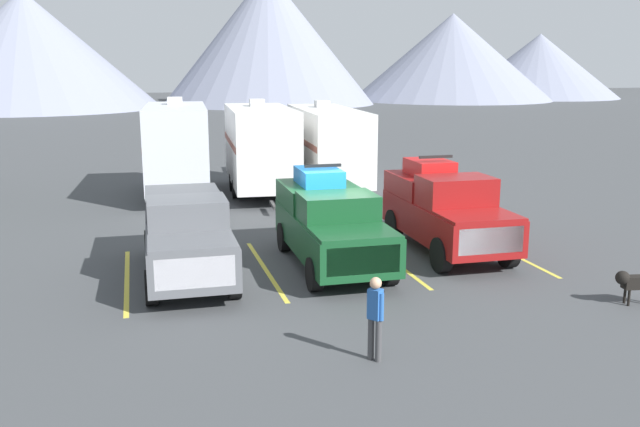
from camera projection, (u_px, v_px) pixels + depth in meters
name	position (u px, v px, depth m)	size (l,w,h in m)	color
ground_plane	(331.00, 266.00, 18.40)	(240.00, 240.00, 0.00)	#3F4244
pickup_truck_a	(187.00, 233.00, 17.38)	(2.22, 5.70, 2.13)	#595B60
pickup_truck_b	(330.00, 222.00, 18.36)	(2.26, 5.52, 2.62)	#144723
pickup_truck_c	(445.00, 208.00, 19.69)	(2.28, 5.27, 2.69)	maroon
lot_stripe_a	(127.00, 280.00, 17.20)	(0.12, 5.50, 0.01)	gold
lot_stripe_b	(265.00, 269.00, 18.11)	(0.12, 5.50, 0.01)	gold
lot_stripe_c	(391.00, 259.00, 19.01)	(0.12, 5.50, 0.01)	gold
lot_stripe_d	(505.00, 250.00, 19.91)	(0.12, 5.50, 0.01)	gold
camper_trailer_a	(177.00, 145.00, 27.74)	(2.83, 7.75, 3.99)	silver
camper_trailer_b	(260.00, 145.00, 28.24)	(2.96, 8.06, 3.88)	white
camper_trailer_c	(327.00, 143.00, 29.56)	(2.86, 9.00, 3.75)	white
person_a	(375.00, 313.00, 12.35)	(0.29, 0.30, 1.59)	#3F3F42
dog	(633.00, 281.00, 15.34)	(1.02, 0.41, 0.79)	black
mountain_ridge	(138.00, 57.00, 90.27)	(142.06, 41.68, 17.53)	gray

